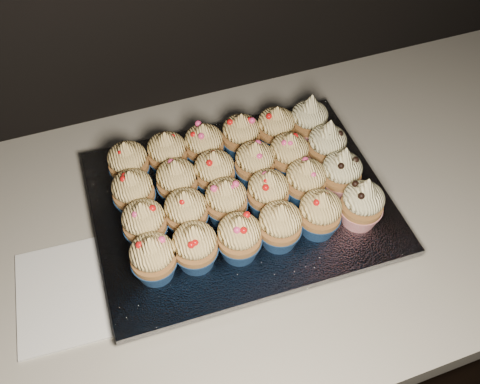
# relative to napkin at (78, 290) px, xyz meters

# --- Properties ---
(cabinet) EXTENTS (2.40, 0.60, 0.86)m
(cabinet) POSITION_rel_napkin_xyz_m (0.09, 0.05, -0.47)
(cabinet) COLOR black
(cabinet) RESTS_ON ground
(worktop) EXTENTS (2.44, 0.64, 0.04)m
(worktop) POSITION_rel_napkin_xyz_m (0.09, 0.05, -0.02)
(worktop) COLOR beige
(worktop) RESTS_ON cabinet
(napkin) EXTENTS (0.18, 0.18, 0.00)m
(napkin) POSITION_rel_napkin_xyz_m (0.00, 0.00, 0.00)
(napkin) COLOR white
(napkin) RESTS_ON worktop
(baking_tray) EXTENTS (0.42, 0.33, 0.02)m
(baking_tray) POSITION_rel_napkin_xyz_m (0.27, 0.05, 0.01)
(baking_tray) COLOR black
(baking_tray) RESTS_ON worktop
(foil_lining) EXTENTS (0.46, 0.36, 0.01)m
(foil_lining) POSITION_rel_napkin_xyz_m (0.27, 0.05, 0.03)
(foil_lining) COLOR silver
(foil_lining) RESTS_ON baking_tray
(cupcake_0) EXTENTS (0.06, 0.06, 0.08)m
(cupcake_0) POSITION_rel_napkin_xyz_m (0.11, -0.03, 0.07)
(cupcake_0) COLOR navy
(cupcake_0) RESTS_ON foil_lining
(cupcake_1) EXTENTS (0.06, 0.06, 0.08)m
(cupcake_1) POSITION_rel_napkin_xyz_m (0.17, -0.03, 0.07)
(cupcake_1) COLOR navy
(cupcake_1) RESTS_ON foil_lining
(cupcake_2) EXTENTS (0.06, 0.06, 0.08)m
(cupcake_2) POSITION_rel_napkin_xyz_m (0.23, -0.04, 0.07)
(cupcake_2) COLOR navy
(cupcake_2) RESTS_ON foil_lining
(cupcake_3) EXTENTS (0.06, 0.06, 0.08)m
(cupcake_3) POSITION_rel_napkin_xyz_m (0.29, -0.04, 0.07)
(cupcake_3) COLOR navy
(cupcake_3) RESTS_ON foil_lining
(cupcake_4) EXTENTS (0.06, 0.06, 0.08)m
(cupcake_4) POSITION_rel_napkin_xyz_m (0.35, -0.04, 0.07)
(cupcake_4) COLOR navy
(cupcake_4) RESTS_ON foil_lining
(cupcake_5) EXTENTS (0.06, 0.06, 0.10)m
(cupcake_5) POSITION_rel_napkin_xyz_m (0.42, -0.04, 0.07)
(cupcake_5) COLOR red
(cupcake_5) RESTS_ON foil_lining
(cupcake_6) EXTENTS (0.06, 0.06, 0.08)m
(cupcake_6) POSITION_rel_napkin_xyz_m (0.11, 0.03, 0.07)
(cupcake_6) COLOR navy
(cupcake_6) RESTS_ON foil_lining
(cupcake_7) EXTENTS (0.06, 0.06, 0.08)m
(cupcake_7) POSITION_rel_napkin_xyz_m (0.17, 0.03, 0.07)
(cupcake_7) COLOR navy
(cupcake_7) RESTS_ON foil_lining
(cupcake_8) EXTENTS (0.06, 0.06, 0.08)m
(cupcake_8) POSITION_rel_napkin_xyz_m (0.23, 0.03, 0.07)
(cupcake_8) COLOR navy
(cupcake_8) RESTS_ON foil_lining
(cupcake_9) EXTENTS (0.06, 0.06, 0.08)m
(cupcake_9) POSITION_rel_napkin_xyz_m (0.30, 0.02, 0.07)
(cupcake_9) COLOR navy
(cupcake_9) RESTS_ON foil_lining
(cupcake_10) EXTENTS (0.06, 0.06, 0.08)m
(cupcake_10) POSITION_rel_napkin_xyz_m (0.36, 0.02, 0.07)
(cupcake_10) COLOR navy
(cupcake_10) RESTS_ON foil_lining
(cupcake_11) EXTENTS (0.06, 0.06, 0.10)m
(cupcake_11) POSITION_rel_napkin_xyz_m (0.41, 0.02, 0.07)
(cupcake_11) COLOR red
(cupcake_11) RESTS_ON foil_lining
(cupcake_12) EXTENTS (0.06, 0.06, 0.08)m
(cupcake_12) POSITION_rel_napkin_xyz_m (0.11, 0.09, 0.07)
(cupcake_12) COLOR navy
(cupcake_12) RESTS_ON foil_lining
(cupcake_13) EXTENTS (0.06, 0.06, 0.08)m
(cupcake_13) POSITION_rel_napkin_xyz_m (0.18, 0.09, 0.07)
(cupcake_13) COLOR navy
(cupcake_13) RESTS_ON foil_lining
(cupcake_14) EXTENTS (0.06, 0.06, 0.08)m
(cupcake_14) POSITION_rel_napkin_xyz_m (0.24, 0.09, 0.07)
(cupcake_14) COLOR navy
(cupcake_14) RESTS_ON foil_lining
(cupcake_15) EXTENTS (0.06, 0.06, 0.08)m
(cupcake_15) POSITION_rel_napkin_xyz_m (0.30, 0.08, 0.07)
(cupcake_15) COLOR navy
(cupcake_15) RESTS_ON foil_lining
(cupcake_16) EXTENTS (0.06, 0.06, 0.08)m
(cupcake_16) POSITION_rel_napkin_xyz_m (0.36, 0.08, 0.07)
(cupcake_16) COLOR navy
(cupcake_16) RESTS_ON foil_lining
(cupcake_17) EXTENTS (0.06, 0.06, 0.10)m
(cupcake_17) POSITION_rel_napkin_xyz_m (0.42, 0.08, 0.07)
(cupcake_17) COLOR red
(cupcake_17) RESTS_ON foil_lining
(cupcake_18) EXTENTS (0.06, 0.06, 0.08)m
(cupcake_18) POSITION_rel_napkin_xyz_m (0.12, 0.15, 0.07)
(cupcake_18) COLOR navy
(cupcake_18) RESTS_ON foil_lining
(cupcake_19) EXTENTS (0.06, 0.06, 0.08)m
(cupcake_19) POSITION_rel_napkin_xyz_m (0.18, 0.15, 0.07)
(cupcake_19) COLOR navy
(cupcake_19) RESTS_ON foil_lining
(cupcake_20) EXTENTS (0.06, 0.06, 0.08)m
(cupcake_20) POSITION_rel_napkin_xyz_m (0.24, 0.15, 0.07)
(cupcake_20) COLOR navy
(cupcake_20) RESTS_ON foil_lining
(cupcake_21) EXTENTS (0.06, 0.06, 0.08)m
(cupcake_21) POSITION_rel_napkin_xyz_m (0.30, 0.15, 0.07)
(cupcake_21) COLOR navy
(cupcake_21) RESTS_ON foil_lining
(cupcake_22) EXTENTS (0.06, 0.06, 0.08)m
(cupcake_22) POSITION_rel_napkin_xyz_m (0.36, 0.14, 0.07)
(cupcake_22) COLOR navy
(cupcake_22) RESTS_ON foil_lining
(cupcake_23) EXTENTS (0.06, 0.06, 0.10)m
(cupcake_23) POSITION_rel_napkin_xyz_m (0.42, 0.14, 0.07)
(cupcake_23) COLOR red
(cupcake_23) RESTS_ON foil_lining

